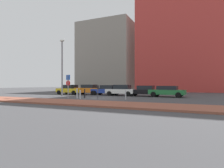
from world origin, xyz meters
TOP-DOWN VIEW (x-y plane):
  - ground_plane at (0.00, 0.00)m, footprint 120.00×120.00m
  - sidewalk_brick at (0.00, -5.64)m, footprint 40.00×3.56m
  - parked_car_yellow at (-7.42, 4.95)m, footprint 4.18×2.17m
  - parked_car_orange at (-4.58, 5.52)m, footprint 4.13×1.98m
  - parked_car_blue at (-1.50, 5.51)m, footprint 3.98×2.05m
  - parked_car_white at (0.93, 5.06)m, footprint 3.94×1.99m
  - parked_car_black at (4.07, 5.29)m, footprint 4.24×2.06m
  - parked_car_green at (6.97, 5.02)m, footprint 4.38×2.26m
  - parking_sign_post at (-2.88, -1.49)m, footprint 0.60×0.11m
  - parking_meter at (1.03, -1.79)m, footprint 0.18×0.14m
  - street_lamp at (-6.13, 1.48)m, footprint 0.70×0.36m
  - traffic_bollard_near at (-1.36, -0.48)m, footprint 0.14×0.14m
  - traffic_bollard_mid at (-1.15, -1.71)m, footprint 0.17×0.17m
  - traffic_bollard_far at (3.56, -0.49)m, footprint 0.13×0.13m
  - traffic_bollard_edge at (-1.77, -1.38)m, footprint 0.15×0.15m
  - building_colorful_midrise at (8.17, 26.52)m, footprint 19.57×13.62m
  - building_under_construction at (-10.22, 26.91)m, footprint 13.39×14.80m

SIDE VIEW (x-z plane):
  - ground_plane at x=0.00m, z-range 0.00..0.00m
  - sidewalk_brick at x=0.00m, z-range 0.00..0.14m
  - traffic_bollard_far at x=3.56m, z-range 0.00..0.96m
  - traffic_bollard_mid at x=-1.15m, z-range 0.00..0.96m
  - traffic_bollard_near at x=-1.36m, z-range 0.00..1.02m
  - traffic_bollard_edge at x=-1.77m, z-range 0.00..1.10m
  - parked_car_black at x=4.07m, z-range 0.03..1.41m
  - parked_car_green at x=6.97m, z-range 0.05..1.41m
  - parked_car_blue at x=-1.50m, z-range 0.03..1.45m
  - parked_car_yellow at x=-7.42m, z-range 0.02..1.48m
  - parked_car_white at x=0.93m, z-range 0.03..1.52m
  - parked_car_orange at x=-4.58m, z-range 0.03..1.53m
  - parking_meter at x=1.03m, z-range 0.21..1.66m
  - parking_sign_post at x=-2.88m, z-range 0.33..2.96m
  - street_lamp at x=-6.13m, z-range 0.63..8.17m
  - building_under_construction at x=-10.22m, z-range 0.00..16.87m
  - building_colorful_midrise at x=8.17m, z-range 0.00..28.51m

